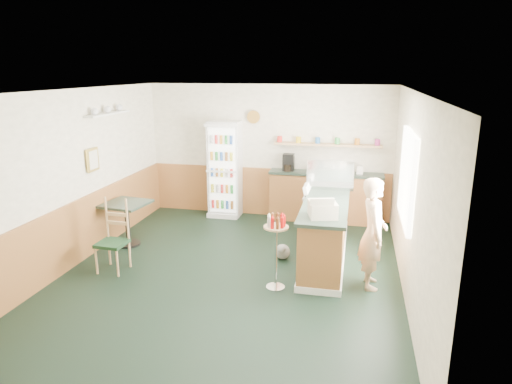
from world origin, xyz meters
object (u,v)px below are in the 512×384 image
(cafe_table, at_px, (127,215))
(cafe_chair, at_px, (114,233))
(display_case, at_px, (330,174))
(drinks_fridge, at_px, (225,169))
(condiment_stand, at_px, (276,239))
(cash_register, at_px, (323,209))
(shopkeeper, at_px, (373,233))

(cafe_table, height_order, cafe_chair, cafe_chair)
(cafe_table, bearing_deg, cafe_chair, -72.91)
(display_case, bearing_deg, cafe_chair, -149.69)
(drinks_fridge, distance_m, display_case, 2.49)
(drinks_fridge, xyz_separation_m, cafe_chair, (-0.90, -2.93, -0.41))
(condiment_stand, bearing_deg, display_case, 72.86)
(drinks_fridge, relative_size, cafe_table, 2.49)
(cash_register, xyz_separation_m, condiment_stand, (-0.60, -0.28, -0.39))
(drinks_fridge, height_order, cafe_table, drinks_fridge)
(cash_register, xyz_separation_m, cafe_table, (-3.40, 0.77, -0.57))
(shopkeeper, xyz_separation_m, cafe_table, (-4.10, 0.69, -0.25))
(cafe_chair, bearing_deg, condiment_stand, -0.56)
(drinks_fridge, bearing_deg, cafe_table, -120.66)
(drinks_fridge, height_order, cash_register, drinks_fridge)
(display_case, height_order, cafe_table, display_case)
(condiment_stand, distance_m, cafe_chair, 2.52)
(drinks_fridge, xyz_separation_m, condiment_stand, (1.61, -3.05, -0.26))
(shopkeeper, bearing_deg, cash_register, 91.21)
(cash_register, height_order, shopkeeper, shopkeeper)
(cash_register, height_order, condiment_stand, cash_register)
(drinks_fridge, xyz_separation_m, shopkeeper, (2.91, -2.69, -0.20))
(drinks_fridge, height_order, shopkeeper, drinks_fridge)
(drinks_fridge, distance_m, cafe_table, 2.37)
(drinks_fridge, distance_m, condiment_stand, 3.46)
(cash_register, distance_m, cafe_table, 3.53)
(condiment_stand, xyz_separation_m, cafe_chair, (-2.52, 0.12, -0.15))
(drinks_fridge, bearing_deg, shopkeeper, -42.73)
(condiment_stand, bearing_deg, cafe_chair, 177.24)
(drinks_fridge, height_order, condiment_stand, drinks_fridge)
(cafe_table, bearing_deg, display_case, 14.76)
(shopkeeper, height_order, cafe_table, shopkeeper)
(cash_register, bearing_deg, condiment_stand, -169.93)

